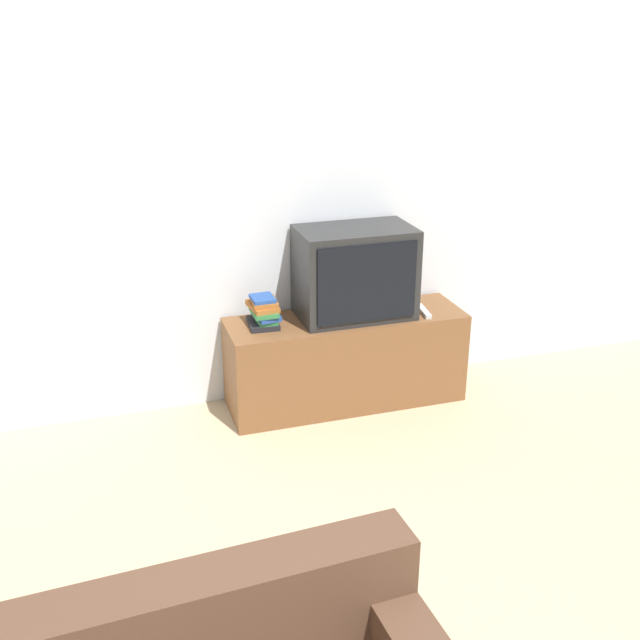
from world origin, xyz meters
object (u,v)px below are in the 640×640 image
television (355,273)px  book_stack (264,312)px  remote_on_stand (424,311)px  tv_stand (346,360)px

television → book_stack: 0.56m
book_stack → remote_on_stand: bearing=-5.8°
tv_stand → book_stack: 0.59m
book_stack → remote_on_stand: (0.92, -0.09, -0.07)m
television → book_stack: size_ratio=2.87×
television → remote_on_stand: size_ratio=3.24×
tv_stand → remote_on_stand: (0.44, -0.08, 0.28)m
book_stack → remote_on_stand: book_stack is taller
tv_stand → television: size_ratio=2.13×
remote_on_stand → book_stack: bearing=174.2°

